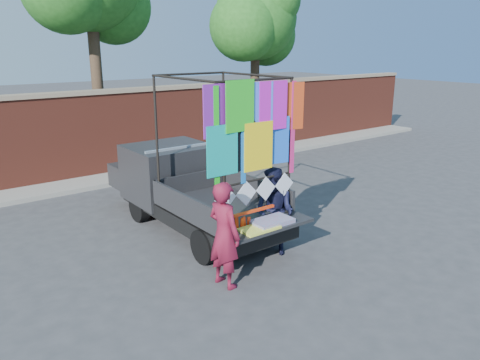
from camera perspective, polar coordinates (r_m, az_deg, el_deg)
ground at (r=8.97m, az=-2.28°, el=-9.56°), size 90.00×90.00×0.00m
brick_wall at (r=14.61m, az=-18.51°, el=5.23°), size 30.00×0.45×2.61m
curb at (r=14.25m, az=-17.11°, el=-0.15°), size 30.00×1.20×0.12m
tree_right at (r=19.12m, az=2.10°, el=18.76°), size 4.20×3.30×6.62m
pickup_truck at (r=10.58m, az=-7.12°, el=-0.69°), size 2.12×5.32×3.35m
woman at (r=7.70m, az=-1.93°, el=-6.69°), size 0.51×0.70×1.81m
man at (r=8.93m, az=4.22°, el=-3.83°), size 0.81×0.95×1.69m
streamer_bundle at (r=8.23m, az=0.81°, el=-5.39°), size 1.02×0.06×0.70m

